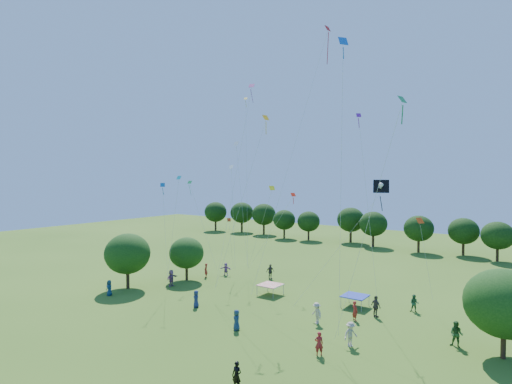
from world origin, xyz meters
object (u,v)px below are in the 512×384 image
object	(u,v)px
tent_blue	(355,296)
red_high_kite	(312,86)
tent_red_stripe	(270,285)
pirate_kite	(379,188)
near_tree_west	(128,254)
near_tree_east	(504,303)
man_in_black	(237,376)
near_tree_north	(187,253)

from	to	relation	value
tent_blue	red_high_kite	bearing A→B (deg)	-161.80
tent_red_stripe	pirate_kite	distance (m)	16.82
tent_blue	pirate_kite	size ratio (longest dim) A/B	0.20
near_tree_west	tent_blue	xyz separation A→B (m)	(22.90, 8.57, -2.83)
red_high_kite	near_tree_east	bearing A→B (deg)	-11.18
man_in_black	tent_red_stripe	bearing A→B (deg)	110.93
near_tree_west	red_high_kite	distance (m)	26.59
near_tree_west	man_in_black	world-z (taller)	near_tree_west
tent_red_stripe	red_high_kite	distance (m)	20.58
near_tree_east	man_in_black	distance (m)	18.55
tent_blue	near_tree_west	bearing A→B (deg)	-159.49
near_tree_north	near_tree_west	bearing A→B (deg)	-113.50
tent_red_stripe	near_tree_west	bearing A→B (deg)	-153.17
tent_red_stripe	red_high_kite	bearing A→B (deg)	1.11
tent_red_stripe	tent_blue	xyz separation A→B (m)	(8.72, 1.40, 0.00)
near_tree_west	tent_red_stripe	bearing A→B (deg)	26.83
near_tree_west	tent_blue	bearing A→B (deg)	20.51
tent_red_stripe	near_tree_north	bearing A→B (deg)	-175.71
near_tree_north	pirate_kite	distance (m)	25.60
near_tree_north	near_tree_east	size ratio (longest dim) A/B	0.85
near_tree_west	tent_red_stripe	size ratio (longest dim) A/B	2.77
near_tree_east	man_in_black	xyz separation A→B (m)	(-12.22, -13.65, -2.96)
tent_red_stripe	red_high_kite	xyz separation A→B (m)	(4.75, 0.09, 20.03)
pirate_kite	near_tree_east	bearing A→B (deg)	4.89
near_tree_north	man_in_black	world-z (taller)	near_tree_north
man_in_black	red_high_kite	xyz separation A→B (m)	(-4.03, 16.86, 20.25)
tent_red_stripe	pirate_kite	xyz separation A→B (m)	(12.66, -3.83, 10.39)
red_high_kite	near_tree_west	bearing A→B (deg)	-159.01
tent_blue	man_in_black	size ratio (longest dim) A/B	1.35
near_tree_north	red_high_kite	size ratio (longest dim) A/B	0.20
near_tree_east	tent_blue	distance (m)	13.37
pirate_kite	near_tree_north	bearing A→B (deg)	172.96
tent_red_stripe	man_in_black	distance (m)	18.93
near_tree_north	pirate_kite	xyz separation A→B (m)	(24.10, -2.98, 8.13)
near_tree_north	red_high_kite	bearing A→B (deg)	3.36
man_in_black	red_high_kite	distance (m)	26.65
near_tree_east	tent_red_stripe	distance (m)	21.41
tent_red_stripe	tent_blue	world-z (taller)	same
tent_red_stripe	red_high_kite	size ratio (longest dim) A/B	0.09
near_tree_east	red_high_kite	size ratio (longest dim) A/B	0.24
pirate_kite	tent_red_stripe	bearing A→B (deg)	163.15
near_tree_west	near_tree_north	size ratio (longest dim) A/B	1.19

